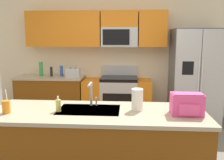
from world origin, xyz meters
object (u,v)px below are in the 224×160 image
object	(u,v)px
pepper_mill	(51,72)
sink_faucet	(91,92)
toaster	(73,73)
soap_dispenser	(58,105)
range_oven	(117,99)
drink_cup_orange	(6,107)
bottle_blue	(61,71)
backpack	(187,104)
refrigerator	(195,77)
bottle_green	(41,69)
paper_towel_roll	(137,100)

from	to	relation	value
pepper_mill	sink_faucet	world-z (taller)	sink_faucet
toaster	soap_dispenser	world-z (taller)	toaster
range_oven	pepper_mill	world-z (taller)	range_oven
range_oven	toaster	bearing A→B (deg)	-176.59
pepper_mill	drink_cup_orange	world-z (taller)	drink_cup_orange
drink_cup_orange	pepper_mill	bearing A→B (deg)	96.77
soap_dispenser	sink_faucet	bearing A→B (deg)	35.59
bottle_blue	sink_faucet	xyz separation A→B (m)	(0.95, -2.15, 0.06)
toaster	sink_faucet	world-z (taller)	sink_faucet
toaster	backpack	bearing A→B (deg)	-53.45
refrigerator	toaster	xyz separation A→B (m)	(-2.39, 0.02, 0.07)
soap_dispenser	pepper_mill	bearing A→B (deg)	109.26
range_oven	backpack	distance (m)	2.57
backpack	bottle_green	bearing A→B (deg)	135.09
paper_towel_roll	bottle_green	bearing A→B (deg)	129.78
range_oven	refrigerator	size ratio (longest dim) A/B	0.74
toaster	pepper_mill	size ratio (longest dim) A/B	1.44
range_oven	sink_faucet	xyz separation A→B (m)	(-0.20, -2.12, 0.62)
bottle_green	paper_towel_roll	size ratio (longest dim) A/B	1.21
bottle_blue	paper_towel_roll	size ratio (longest dim) A/B	0.89
pepper_mill	sink_faucet	xyz separation A→B (m)	(1.15, -2.11, 0.07)
backpack	toaster	bearing A→B (deg)	126.55
bottle_blue	refrigerator	bearing A→B (deg)	-2.26
pepper_mill	drink_cup_orange	distance (m)	2.46
pepper_mill	toaster	bearing A→B (deg)	-6.20
drink_cup_orange	soap_dispenser	distance (m)	0.54
refrigerator	backpack	size ratio (longest dim) A/B	5.78
range_oven	backpack	size ratio (longest dim) A/B	4.25
refrigerator	bottle_green	world-z (taller)	refrigerator
paper_towel_roll	drink_cup_orange	bearing A→B (deg)	-171.88
soap_dispenser	bottle_green	bearing A→B (deg)	113.69
refrigerator	soap_dispenser	xyz separation A→B (m)	(-2.03, -2.28, 0.04)
pepper_mill	soap_dispenser	world-z (taller)	pepper_mill
refrigerator	bottle_blue	distance (m)	2.65
range_oven	drink_cup_orange	world-z (taller)	drink_cup_orange
pepper_mill	drink_cup_orange	xyz separation A→B (m)	(0.29, -2.44, -0.03)
bottle_blue	soap_dispenser	distance (m)	2.46
pepper_mill	bottle_green	size ratio (longest dim) A/B	0.67
toaster	backpack	world-z (taller)	backpack
refrigerator	pepper_mill	xyz separation A→B (m)	(-2.85, 0.07, 0.07)
range_oven	refrigerator	bearing A→B (deg)	-2.73
bottle_green	sink_faucet	size ratio (longest dim) A/B	1.03
pepper_mill	bottle_blue	bearing A→B (deg)	10.00
refrigerator	bottle_green	distance (m)	3.07
bottle_blue	toaster	bearing A→B (deg)	-18.11
drink_cup_orange	paper_towel_roll	distance (m)	1.40
bottle_blue	drink_cup_orange	bearing A→B (deg)	-87.92
sink_faucet	drink_cup_orange	distance (m)	0.92
refrigerator	soap_dispenser	size ratio (longest dim) A/B	10.88
toaster	bottle_green	world-z (taller)	bottle_green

